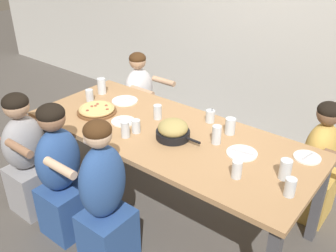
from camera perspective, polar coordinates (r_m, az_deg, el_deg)
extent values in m
plane|color=#514C47|center=(3.38, 0.00, -12.37)|extent=(18.00, 18.00, 0.00)
cube|color=tan|center=(2.94, 0.00, -1.20)|extent=(2.33, 0.96, 0.04)
cube|color=#4C4C51|center=(3.62, -18.20, -3.69)|extent=(0.07, 0.07, 0.73)
cube|color=#4C4C51|center=(4.06, -8.60, 1.16)|extent=(0.07, 0.07, 0.73)
cube|color=#4C4C51|center=(3.08, 21.87, -10.64)|extent=(0.07, 0.07, 0.73)
cylinder|color=brown|center=(3.28, -10.78, 2.18)|extent=(0.34, 0.34, 0.02)
torus|color=#DBB26B|center=(3.27, -10.82, 2.58)|extent=(0.31, 0.31, 0.03)
cylinder|color=#E5C675|center=(3.27, -10.81, 2.51)|extent=(0.27, 0.27, 0.02)
cylinder|color=#9E4C38|center=(3.24, -12.18, 2.34)|extent=(0.02, 0.02, 0.01)
cylinder|color=#9E4C38|center=(3.30, -9.40, 3.12)|extent=(0.02, 0.02, 0.01)
cylinder|color=#9E4C38|center=(3.31, -11.00, 3.05)|extent=(0.02, 0.02, 0.01)
cylinder|color=#9E4C38|center=(3.23, -9.24, 2.55)|extent=(0.02, 0.02, 0.01)
cylinder|color=#9E4C38|center=(3.34, -10.68, 3.33)|extent=(0.02, 0.02, 0.01)
cylinder|color=#9E4C38|center=(3.30, -11.54, 2.96)|extent=(0.02, 0.02, 0.01)
cylinder|color=black|center=(2.83, 0.76, -1.29)|extent=(0.26, 0.26, 0.06)
cylinder|color=black|center=(2.73, 3.90, -2.24)|extent=(0.12, 0.02, 0.02)
ellipsoid|color=tan|center=(2.81, 0.76, -0.27)|extent=(0.23, 0.23, 0.13)
cylinder|color=white|center=(2.70, 11.19, -4.07)|extent=(0.22, 0.22, 0.01)
cube|color=#B7B7BC|center=(2.70, 11.21, -3.91)|extent=(0.15, 0.04, 0.01)
cylinder|color=white|center=(2.78, 20.44, -4.51)|extent=(0.19, 0.19, 0.01)
cube|color=#B7B7BC|center=(2.77, 20.47, -4.35)|extent=(0.04, 0.13, 0.01)
cylinder|color=white|center=(3.09, -6.84, 0.72)|extent=(0.20, 0.20, 0.01)
cube|color=#B7B7BC|center=(3.09, -6.85, 0.87)|extent=(0.13, 0.06, 0.01)
cylinder|color=white|center=(3.46, -6.61, 3.84)|extent=(0.24, 0.24, 0.01)
cube|color=#B7B7BC|center=(3.45, -6.62, 3.98)|extent=(0.06, 0.16, 0.01)
cylinder|color=silver|center=(3.07, 6.44, 1.51)|extent=(0.07, 0.07, 0.10)
cylinder|color=#1EA8DB|center=(3.08, 6.43, 1.27)|extent=(0.07, 0.07, 0.07)
cylinder|color=black|center=(3.06, 6.72, 1.63)|extent=(0.01, 0.02, 0.13)
cylinder|color=silver|center=(2.43, 10.45, -6.52)|extent=(0.07, 0.07, 0.12)
cylinder|color=black|center=(2.45, 10.39, -7.02)|extent=(0.06, 0.06, 0.07)
cylinder|color=silver|center=(3.64, -10.08, 6.02)|extent=(0.08, 0.08, 0.15)
cylinder|color=black|center=(3.65, -10.04, 5.60)|extent=(0.07, 0.07, 0.09)
cylinder|color=silver|center=(2.85, -6.53, -0.52)|extent=(0.07, 0.07, 0.13)
cylinder|color=black|center=(2.86, -6.50, -0.99)|extent=(0.06, 0.06, 0.07)
cylinder|color=silver|center=(3.10, -1.60, 2.15)|extent=(0.07, 0.07, 0.12)
cylinder|color=black|center=(3.11, -1.59, 1.76)|extent=(0.06, 0.06, 0.08)
cylinder|color=silver|center=(2.49, 17.46, -6.32)|extent=(0.08, 0.08, 0.14)
cylinder|color=black|center=(2.51, 17.37, -6.80)|extent=(0.07, 0.07, 0.09)
cylinder|color=silver|center=(2.77, 7.41, -1.33)|extent=(0.07, 0.07, 0.14)
cylinder|color=silver|center=(2.78, 7.37, -1.88)|extent=(0.06, 0.06, 0.08)
cylinder|color=silver|center=(2.91, -4.89, -0.03)|extent=(0.07, 0.07, 0.11)
cylinder|color=silver|center=(2.92, -4.87, -0.50)|extent=(0.06, 0.06, 0.05)
cylinder|color=silver|center=(2.91, 9.46, -0.02)|extent=(0.08, 0.08, 0.13)
cylinder|color=silver|center=(3.50, -11.86, 4.59)|extent=(0.07, 0.07, 0.11)
cylinder|color=silver|center=(2.36, 18.12, -8.85)|extent=(0.07, 0.07, 0.12)
cylinder|color=black|center=(2.37, 18.06, -9.20)|extent=(0.06, 0.06, 0.08)
cube|color=#2D5193|center=(3.15, -15.22, -12.07)|extent=(0.32, 0.34, 0.42)
ellipsoid|color=#2D5193|center=(2.88, -16.38, -4.95)|extent=(0.24, 0.36, 0.51)
sphere|color=#9E7051|center=(2.71, -17.37, 1.20)|extent=(0.20, 0.20, 0.20)
ellipsoid|color=black|center=(2.69, -17.47, 1.84)|extent=(0.20, 0.20, 0.14)
cylinder|color=#9E7051|center=(2.91, -21.76, -3.19)|extent=(0.28, 0.06, 0.06)
cylinder|color=#9E7051|center=(3.06, -16.43, -0.63)|extent=(0.28, 0.06, 0.06)
cube|color=gold|center=(3.42, 20.93, -9.49)|extent=(0.32, 0.34, 0.42)
ellipsoid|color=gold|center=(3.18, 22.27, -3.24)|extent=(0.24, 0.36, 0.45)
sphere|color=brown|center=(3.04, 23.32, 1.72)|extent=(0.18, 0.18, 0.18)
ellipsoid|color=black|center=(3.03, 23.43, 2.24)|extent=(0.18, 0.18, 0.13)
cube|color=#99999E|center=(3.46, -19.84, -8.75)|extent=(0.32, 0.34, 0.42)
ellipsoid|color=#99999E|center=(3.22, -21.12, -2.40)|extent=(0.24, 0.36, 0.47)
sphere|color=tan|center=(3.08, -22.17, 2.83)|extent=(0.20, 0.20, 0.20)
ellipsoid|color=black|center=(3.07, -22.28, 3.41)|extent=(0.20, 0.20, 0.14)
cylinder|color=tan|center=(3.42, -20.86, 1.15)|extent=(0.28, 0.06, 0.06)
cube|color=silver|center=(4.21, -4.27, 0.09)|extent=(0.32, 0.34, 0.42)
ellipsoid|color=silver|center=(4.02, -4.49, 5.63)|extent=(0.24, 0.36, 0.46)
sphere|color=tan|center=(3.91, -4.67, 9.84)|extent=(0.17, 0.17, 0.17)
ellipsoid|color=#422814|center=(3.90, -4.68, 10.26)|extent=(0.18, 0.18, 0.12)
cylinder|color=tan|center=(3.98, -0.67, 6.85)|extent=(0.28, 0.06, 0.06)
cylinder|color=tan|center=(3.74, -3.96, 5.32)|extent=(0.28, 0.06, 0.06)
cube|color=#2D5193|center=(2.86, -9.06, -16.24)|extent=(0.32, 0.34, 0.42)
ellipsoid|color=#2D5193|center=(2.54, -9.89, -8.37)|extent=(0.24, 0.36, 0.55)
sphere|color=beige|center=(2.35, -10.61, -1.30)|extent=(0.18, 0.18, 0.18)
ellipsoid|color=#422814|center=(2.33, -10.68, -0.63)|extent=(0.18, 0.18, 0.12)
cylinder|color=beige|center=(2.53, -16.14, -6.17)|extent=(0.28, 0.06, 0.06)
cylinder|color=beige|center=(2.70, -10.42, -3.06)|extent=(0.28, 0.06, 0.06)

